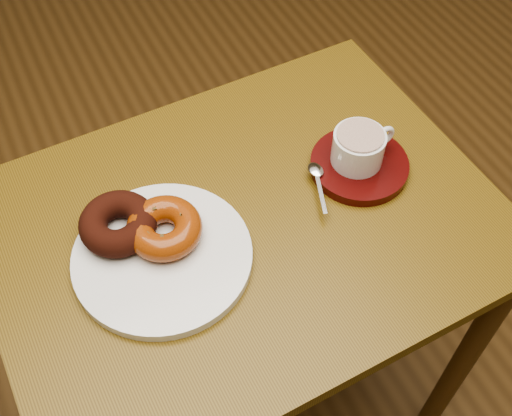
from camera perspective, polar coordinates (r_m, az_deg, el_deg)
name	(u,v)px	position (r m, az deg, el deg)	size (l,w,h in m)	color
ground	(196,320)	(1.68, -5.31, -9.86)	(6.00, 6.00, 0.00)	brown
cafe_table	(245,261)	(1.06, -0.97, -4.75)	(0.78, 0.59, 0.71)	brown
donut_plate	(163,257)	(0.93, -8.31, -4.30)	(0.26, 0.26, 0.02)	white
donut_cinnamon	(118,224)	(0.94, -12.17, -1.36)	(0.11, 0.11, 0.04)	black
donut_caramel	(164,228)	(0.92, -8.15, -1.78)	(0.14, 0.14, 0.04)	#8D3C0F
saucer	(359,165)	(1.04, 9.16, 3.77)	(0.16, 0.16, 0.02)	#3A0807
coffee_cup	(359,147)	(1.01, 9.15, 5.37)	(0.11, 0.08, 0.06)	white
teaspoon	(317,174)	(1.00, 5.41, 2.99)	(0.04, 0.10, 0.01)	silver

